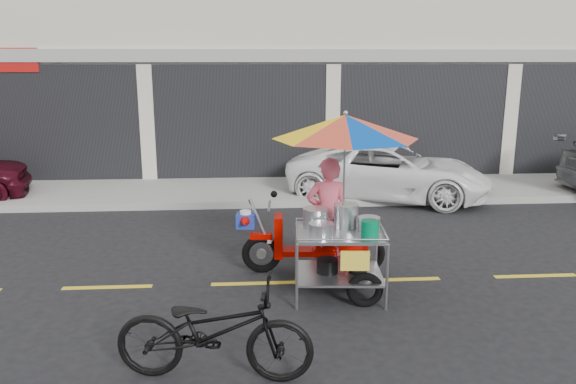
{
  "coord_description": "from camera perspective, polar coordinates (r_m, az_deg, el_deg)",
  "views": [
    {
      "loc": [
        -2.04,
        -7.25,
        3.02
      ],
      "look_at": [
        -1.5,
        0.6,
        1.15
      ],
      "focal_mm": 35.0,
      "sensor_mm": 36.0,
      "label": 1
    }
  ],
  "objects": [
    {
      "name": "ground",
      "position": [
        8.11,
        11.05,
        -8.74
      ],
      "size": [
        90.0,
        90.0,
        0.0
      ],
      "primitive_type": "plane",
      "color": "black"
    },
    {
      "name": "sidewalk",
      "position": [
        13.24,
        5.03,
        0.46
      ],
      "size": [
        45.0,
        3.0,
        0.15
      ],
      "primitive_type": "cube",
      "color": "gray",
      "rests_on": "ground"
    },
    {
      "name": "shophouse_block",
      "position": [
        18.53,
        11.79,
        16.85
      ],
      "size": [
        36.0,
        8.11,
        10.4
      ],
      "color": "beige",
      "rests_on": "ground"
    },
    {
      "name": "centerline",
      "position": [
        8.11,
        11.05,
        -8.72
      ],
      "size": [
        42.0,
        0.1,
        0.01
      ],
      "primitive_type": "cube",
      "color": "gold",
      "rests_on": "ground"
    },
    {
      "name": "white_pickup",
      "position": [
        12.57,
        10.17,
        2.09
      ],
      "size": [
        4.82,
        3.42,
        1.22
      ],
      "primitive_type": "imported",
      "rotation": [
        0.0,
        0.0,
        1.22
      ],
      "color": "white",
      "rests_on": "ground"
    },
    {
      "name": "near_bicycle",
      "position": [
        5.54,
        -7.52,
        -13.79
      ],
      "size": [
        1.98,
        0.93,
        1.0
      ],
      "primitive_type": "imported",
      "rotation": [
        0.0,
        0.0,
        1.43
      ],
      "color": "black",
      "rests_on": "ground"
    },
    {
      "name": "food_vendor_rig",
      "position": [
        7.38,
        4.92,
        1.53
      ],
      "size": [
        2.39,
        2.03,
        2.41
      ],
      "rotation": [
        0.0,
        0.0,
        -0.07
      ],
      "color": "black",
      "rests_on": "ground"
    }
  ]
}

